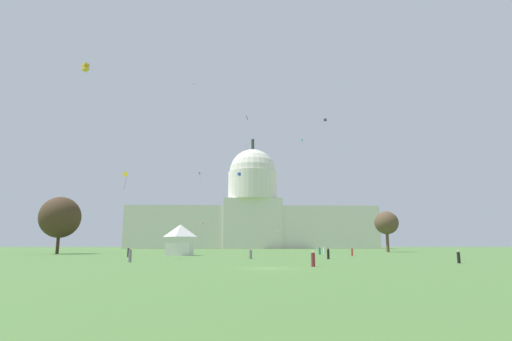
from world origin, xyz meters
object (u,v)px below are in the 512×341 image
object	(u,v)px
person_red_near_tent	(352,252)
kite_turquoise_high	(193,85)
tree_west_far	(60,217)
kite_pink_low	(202,224)
person_maroon_edge_west	(313,259)
person_black_front_right	(459,257)
kite_cyan_high	(302,141)
capitol_building	(253,213)
person_grey_edge_east	(130,256)
kite_white_low	(277,232)
event_tent	(180,239)
kite_yellow_mid	(125,176)
person_black_mid_left	(128,252)
kite_orange_low	(313,216)
person_teal_back_right	(320,251)
kite_violet_high	(247,118)
kite_gold_mid	(86,68)
person_grey_back_center	(251,254)
person_black_aisle_center	(328,254)
person_white_lawn_far_right	(324,251)
kite_blue_mid	(239,174)
tree_east_mid	(386,223)
kite_green_high	(246,144)
kite_magenta_mid	(200,174)
kite_black_high	(325,120)

from	to	relation	value
person_red_near_tent	kite_turquoise_high	distance (m)	93.35
tree_west_far	kite_pink_low	bearing A→B (deg)	68.12
person_maroon_edge_west	kite_turquoise_high	world-z (taller)	kite_turquoise_high
person_black_front_right	kite_cyan_high	size ratio (longest dim) A/B	0.39
capitol_building	kite_cyan_high	distance (m)	64.46
person_grey_edge_east	kite_white_low	size ratio (longest dim) A/B	0.78
event_tent	kite_yellow_mid	size ratio (longest dim) A/B	1.46
person_black_mid_left	kite_orange_low	xyz separation A→B (m)	(57.68, 135.73, 15.88)
person_teal_back_right	kite_violet_high	world-z (taller)	kite_violet_high
kite_violet_high	kite_gold_mid	bearing A→B (deg)	-169.04
capitol_building	kite_violet_high	distance (m)	115.49
event_tent	person_grey_back_center	bearing A→B (deg)	-52.45
kite_gold_mid	kite_orange_low	size ratio (longest dim) A/B	2.99
capitol_building	person_black_aisle_center	bearing A→B (deg)	-88.07
person_white_lawn_far_right	kite_cyan_high	distance (m)	100.12
person_grey_back_center	kite_blue_mid	xyz separation A→B (m)	(-2.02, 95.09, 29.09)
person_grey_back_center	kite_blue_mid	size ratio (longest dim) A/B	0.47
tree_east_mid	kite_pink_low	distance (m)	76.47
capitol_building	kite_green_high	distance (m)	52.26
kite_turquoise_high	kite_green_high	world-z (taller)	kite_turquoise_high
event_tent	kite_gold_mid	distance (m)	37.77
person_black_front_right	kite_yellow_mid	world-z (taller)	kite_yellow_mid
tree_west_far	person_red_near_tent	world-z (taller)	tree_west_far
capitol_building	kite_cyan_high	bearing A→B (deg)	-67.90
tree_east_mid	kite_yellow_mid	distance (m)	77.27
person_black_front_right	tree_west_far	bearing A→B (deg)	23.68
kite_magenta_mid	kite_blue_mid	size ratio (longest dim) A/B	0.74
person_black_front_right	person_grey_back_center	bearing A→B (deg)	27.02
capitol_building	kite_green_high	bearing A→B (deg)	-96.26
kite_turquoise_high	tree_east_mid	bearing A→B (deg)	119.65
tree_west_far	person_grey_back_center	distance (m)	58.50
person_grey_back_center	kite_black_high	size ratio (longest dim) A/B	1.31
tree_west_far	person_black_mid_left	bearing A→B (deg)	-47.74
event_tent	person_maroon_edge_west	world-z (taller)	event_tent
event_tent	person_maroon_edge_west	xyz separation A→B (m)	(19.62, -44.94, -2.54)
kite_magenta_mid	kite_pink_low	distance (m)	42.05
person_red_near_tent	kite_white_low	bearing A→B (deg)	47.14
event_tent	kite_violet_high	xyz separation A→B (m)	(14.41, 38.06, 38.70)
tree_east_mid	kite_blue_mid	bearing A→B (deg)	141.11
person_black_aisle_center	kite_orange_low	bearing A→B (deg)	-46.77
capitol_building	kite_turquoise_high	xyz separation A→B (m)	(-25.00, -96.95, 38.87)
person_black_front_right	person_white_lawn_far_right	xyz separation A→B (m)	(-5.57, 49.90, 0.11)
person_maroon_edge_west	person_red_near_tent	bearing A→B (deg)	160.17
person_maroon_edge_west	kite_white_low	bearing A→B (deg)	176.95
kite_cyan_high	kite_blue_mid	bearing A→B (deg)	-136.80
kite_turquoise_high	kite_cyan_high	world-z (taller)	kite_turquoise_high
person_black_front_right	kite_white_low	distance (m)	138.41
person_black_mid_left	person_black_front_right	bearing A→B (deg)	18.77
tree_east_mid	kite_pink_low	size ratio (longest dim) A/B	3.65
kite_green_high	person_red_near_tent	bearing A→B (deg)	-50.01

